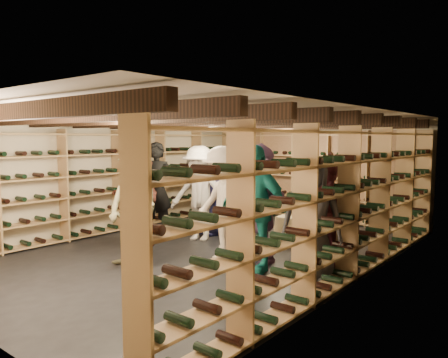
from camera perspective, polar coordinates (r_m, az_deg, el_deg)
ground at (r=7.87m, az=-2.02°, el=-9.21°), size 8.00×8.00×0.00m
walls at (r=7.65m, az=-2.05°, el=-0.48°), size 5.52×8.02×2.40m
ceiling at (r=7.63m, az=-2.08°, el=8.52°), size 5.50×8.00×0.01m
ceiling_joists at (r=7.62m, az=-2.07°, el=7.47°), size 5.40×7.12×0.18m
wine_rack_left at (r=9.54m, az=-13.77°, el=-0.23°), size 0.32×7.50×2.15m
wine_rack_right at (r=6.30m, az=15.91°, el=-3.09°), size 0.32×7.50×2.15m
wine_rack_back at (r=10.84m, az=11.36°, el=0.47°), size 4.70×0.30×2.15m
crate_stack_left at (r=9.35m, az=1.82°, el=-5.26°), size 0.53×0.38×0.51m
crate_stack_right at (r=8.33m, az=8.60°, el=-6.64°), size 0.54×0.39×0.51m
crate_loose at (r=8.32m, az=9.16°, el=-7.86°), size 0.57×0.45×0.17m
person_1 at (r=8.83m, az=-8.78°, el=-1.37°), size 0.82×0.70×1.91m
person_2 at (r=6.70m, az=-11.76°, el=-4.21°), size 0.91×0.74×1.75m
person_3 at (r=7.02m, az=-0.13°, el=-3.26°), size 1.31×0.91×1.85m
person_4 at (r=6.51m, az=3.98°, el=-3.77°), size 1.14×0.55×1.89m
person_5 at (r=8.21m, az=-10.90°, el=-2.64°), size 1.65×0.88×1.70m
person_6 at (r=8.96m, az=-1.60°, el=-2.24°), size 0.91×0.77×1.59m
person_7 at (r=8.62m, az=2.06°, el=-2.20°), size 0.73×0.62×1.69m
person_8 at (r=6.71m, az=13.59°, el=-4.62°), size 1.00×0.91×1.66m
person_9 at (r=8.46m, az=-3.24°, el=-1.87°), size 1.34×1.03×1.83m
person_10 at (r=7.63m, az=4.72°, el=-3.99°), size 0.94×0.69×1.48m
person_11 at (r=7.05m, az=4.39°, el=-3.03°), size 1.85×1.17×1.90m
person_12 at (r=6.22m, az=11.41°, el=-5.01°), size 1.00×0.84×1.74m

